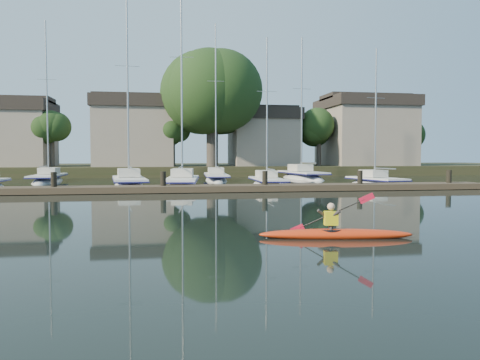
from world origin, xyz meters
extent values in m
plane|color=black|center=(0.00, 0.00, 0.00)|extent=(160.00, 160.00, 0.00)
ellipsoid|color=#C0410E|center=(1.40, -1.88, 0.09)|extent=(4.00, 1.14, 0.30)
cylinder|color=black|center=(1.27, -1.86, 0.19)|extent=(0.68, 0.68, 0.08)
imported|color=#2D2829|center=(1.27, -1.86, 0.50)|extent=(0.25, 0.34, 0.86)
cube|color=gold|center=(1.27, -1.86, 0.51)|extent=(0.37, 0.30, 0.35)
sphere|color=#DFAF8B|center=(1.27, -1.86, 0.81)|extent=(0.19, 0.19, 0.19)
cube|color=#49372A|center=(0.00, 14.00, 0.20)|extent=(34.00, 2.00, 0.35)
cylinder|color=black|center=(-9.00, 14.00, 0.30)|extent=(0.32, 0.32, 1.80)
cylinder|color=black|center=(-3.00, 14.00, 0.30)|extent=(0.32, 0.32, 1.80)
cylinder|color=black|center=(3.00, 14.00, 0.30)|extent=(0.32, 0.32, 1.80)
cylinder|color=black|center=(9.00, 14.00, 0.30)|extent=(0.32, 0.32, 1.80)
cylinder|color=black|center=(15.00, 14.00, 0.30)|extent=(0.32, 0.32, 1.80)
ellipsoid|color=white|center=(-5.31, 19.26, -0.36)|extent=(3.16, 8.83, 1.93)
cube|color=white|center=(-5.31, 19.26, 0.56)|extent=(2.87, 7.27, 0.14)
cube|color=navy|center=(-5.31, 19.26, 0.48)|extent=(2.97, 7.46, 0.08)
cube|color=#BCB7AC|center=(-5.37, 19.77, 0.93)|extent=(1.70, 2.57, 0.56)
cylinder|color=#9EA0A5|center=(-5.34, 19.52, 6.71)|extent=(0.12, 0.12, 12.19)
cylinder|color=#9EA0A5|center=(-5.15, 17.97, 1.37)|extent=(0.48, 3.27, 0.08)
cylinder|color=#9EA0A5|center=(-5.34, 19.52, 8.17)|extent=(1.62, 0.23, 0.03)
ellipsoid|color=white|center=(-1.74, 18.70, -0.35)|extent=(3.02, 9.29, 1.93)
cube|color=white|center=(-1.74, 18.70, 0.56)|extent=(2.76, 7.64, 0.14)
cube|color=navy|center=(-1.74, 18.70, 0.48)|extent=(2.86, 7.83, 0.08)
cube|color=#BCB7AC|center=(-1.69, 19.24, 0.93)|extent=(1.67, 2.68, 0.56)
cylinder|color=#9EA0A5|center=(-1.72, 18.97, 7.20)|extent=(0.12, 0.12, 13.17)
cylinder|color=#9EA0A5|center=(-1.88, 17.34, 1.37)|extent=(0.42, 3.46, 0.08)
cylinder|color=#9EA0A5|center=(-1.72, 18.97, 8.78)|extent=(1.62, 0.19, 0.03)
ellipsoid|color=white|center=(4.20, 18.74, -0.31)|extent=(2.07, 7.17, 1.69)
cube|color=white|center=(4.20, 18.74, 0.49)|extent=(1.95, 5.89, 0.12)
cube|color=navy|center=(4.20, 18.74, 0.42)|extent=(2.02, 6.03, 0.07)
cube|color=#BCB7AC|center=(4.22, 19.17, 0.82)|extent=(1.30, 2.03, 0.49)
cylinder|color=#9EA0A5|center=(4.21, 18.95, 5.43)|extent=(0.11, 0.11, 9.79)
cylinder|color=#9EA0A5|center=(4.17, 17.67, 1.20)|extent=(0.15, 2.71, 0.07)
cylinder|color=#9EA0A5|center=(4.21, 18.95, 6.60)|extent=(1.42, 0.07, 0.03)
ellipsoid|color=white|center=(11.92, 17.89, -0.32)|extent=(2.92, 6.60, 1.73)
cube|color=white|center=(11.92, 17.89, 0.50)|extent=(2.65, 5.45, 0.13)
cube|color=navy|center=(11.92, 17.89, 0.43)|extent=(2.74, 5.59, 0.07)
cube|color=#BCB7AC|center=(11.86, 18.26, 0.84)|extent=(1.55, 1.97, 0.50)
cylinder|color=#9EA0A5|center=(11.89, 18.07, 5.10)|extent=(0.11, 0.11, 9.10)
cylinder|color=#9EA0A5|center=(12.08, 16.94, 1.23)|extent=(0.47, 2.40, 0.07)
cylinder|color=#9EA0A5|center=(11.89, 18.07, 6.19)|extent=(1.44, 0.26, 0.03)
ellipsoid|color=white|center=(-12.22, 26.46, -0.33)|extent=(2.30, 8.62, 1.81)
cube|color=white|center=(-12.22, 26.46, 0.52)|extent=(2.15, 7.08, 0.13)
cube|color=navy|center=(-12.22, 26.46, 0.45)|extent=(2.23, 7.26, 0.08)
cube|color=#BCB7AC|center=(-12.24, 26.97, 0.87)|extent=(1.42, 2.44, 0.52)
cylinder|color=#9EA0A5|center=(-12.23, 26.72, 6.75)|extent=(0.11, 0.11, 12.36)
cylinder|color=#9EA0A5|center=(-12.17, 25.18, 1.28)|extent=(0.19, 3.25, 0.08)
cylinder|color=#9EA0A5|center=(-12.23, 26.72, 8.24)|extent=(1.52, 0.08, 0.03)
ellipsoid|color=white|center=(1.43, 26.33, -0.32)|extent=(2.41, 9.18, 1.73)
cube|color=white|center=(1.43, 26.33, 0.50)|extent=(2.23, 7.54, 0.13)
cube|color=navy|center=(1.43, 26.33, 0.43)|extent=(2.31, 7.72, 0.07)
cube|color=#BCB7AC|center=(1.46, 26.88, 0.84)|extent=(1.41, 2.61, 0.50)
cylinder|color=#9EA0A5|center=(1.44, 26.61, 6.90)|extent=(0.11, 0.11, 12.72)
cylinder|color=#9EA0A5|center=(1.35, 24.97, 1.23)|extent=(0.26, 3.45, 0.07)
cylinder|color=#9EA0A5|center=(1.44, 26.61, 8.43)|extent=(1.45, 0.11, 0.03)
ellipsoid|color=white|center=(9.48, 27.78, -0.39)|extent=(3.18, 9.00, 2.09)
cube|color=white|center=(9.48, 27.78, 0.61)|extent=(2.91, 7.41, 0.15)
cube|color=navy|center=(9.48, 27.78, 0.52)|extent=(3.01, 7.59, 0.09)
cube|color=#BCB7AC|center=(9.43, 28.31, 1.01)|extent=(1.78, 2.61, 0.61)
cylinder|color=#9EA0A5|center=(9.46, 28.05, 6.72)|extent=(0.13, 0.13, 12.12)
cylinder|color=#9EA0A5|center=(9.62, 26.47, 1.49)|extent=(0.42, 3.34, 0.09)
cylinder|color=#9EA0A5|center=(9.46, 28.05, 8.17)|extent=(1.76, 0.21, 0.03)
cube|color=#262E17|center=(0.00, 44.00, 0.50)|extent=(90.00, 24.00, 1.00)
cube|color=gray|center=(-18.00, 38.00, 3.75)|extent=(7.00, 7.00, 5.50)
cube|color=#2A241E|center=(-18.00, 38.00, 7.10)|extent=(7.35, 7.35, 1.20)
cube|color=gray|center=(-6.00, 38.00, 4.00)|extent=(8.00, 8.00, 6.00)
cube|color=#2A241E|center=(-6.00, 38.00, 7.60)|extent=(8.40, 8.40, 1.20)
cube|color=gray|center=(8.00, 38.00, 3.50)|extent=(7.00, 7.00, 5.00)
cube|color=#2A241E|center=(8.00, 38.00, 6.60)|extent=(7.35, 7.35, 1.20)
cube|color=gray|center=(20.00, 38.00, 4.25)|extent=(9.00, 9.00, 6.50)
cube|color=#2A241E|center=(20.00, 38.00, 8.10)|extent=(9.45, 9.45, 1.20)
cylinder|color=#4C433D|center=(2.00, 35.00, 3.50)|extent=(1.20, 1.20, 5.00)
sphere|color=#1B3113|center=(2.00, 35.00, 8.50)|extent=(8.50, 8.50, 8.50)
cylinder|color=#4C433D|center=(-14.00, 36.00, 2.50)|extent=(0.48, 0.48, 3.00)
sphere|color=#1B3113|center=(-14.00, 36.00, 5.00)|extent=(3.40, 3.40, 3.40)
cylinder|color=#4C433D|center=(-2.00, 35.50, 2.40)|extent=(0.38, 0.38, 2.80)
sphere|color=#1B3113|center=(-2.00, 35.50, 4.60)|extent=(2.72, 2.72, 2.72)
cylinder|color=#4C433D|center=(14.00, 36.50, 2.60)|extent=(0.50, 0.50, 3.20)
sphere|color=#1B3113|center=(14.00, 36.50, 5.25)|extent=(3.57, 3.57, 3.57)
cylinder|color=#4C433D|center=(24.00, 35.00, 2.30)|extent=(0.41, 0.41, 2.60)
sphere|color=#1B3113|center=(24.00, 35.00, 4.45)|extent=(2.89, 2.89, 2.89)
camera|label=1|loc=(-2.95, -13.24, 2.12)|focal=35.00mm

